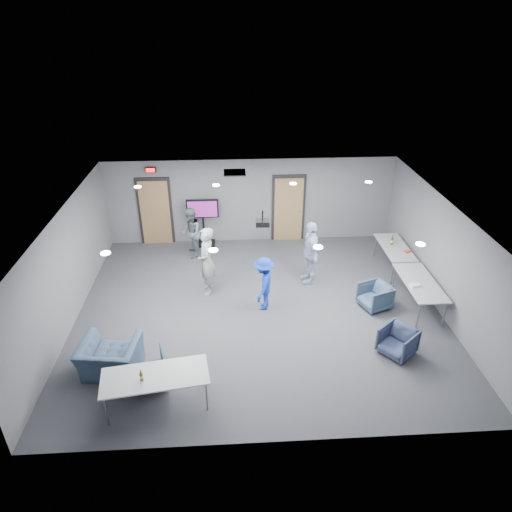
{
  "coord_description": "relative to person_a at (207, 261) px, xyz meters",
  "views": [
    {
      "loc": [
        -0.66,
        -9.44,
        6.69
      ],
      "look_at": [
        -0.04,
        0.64,
        1.2
      ],
      "focal_mm": 32.0,
      "sensor_mm": 36.0,
      "label": 1
    }
  ],
  "objects": [
    {
      "name": "snack_box",
      "position": [
        5.54,
        0.55,
        -0.18
      ],
      "size": [
        0.2,
        0.17,
        0.04
      ],
      "primitive_type": "cube",
      "rotation": [
        0.0,
        0.0,
        0.37
      ],
      "color": "#D03E34",
      "rests_on": "table_right_a"
    },
    {
      "name": "wall_front",
      "position": [
        1.3,
        -4.93,
        0.42
      ],
      "size": [
        9.0,
        0.02,
        2.7
      ],
      "primitive_type": "cube",
      "color": "slate",
      "rests_on": "floor"
    },
    {
      "name": "chair_front_b",
      "position": [
        -1.9,
        -2.97,
        -0.55
      ],
      "size": [
        1.28,
        1.15,
        0.76
      ],
      "primitive_type": "imported",
      "rotation": [
        0.0,
        0.0,
        3.02
      ],
      "color": "#3C4F69",
      "rests_on": "floor"
    },
    {
      "name": "person_c",
      "position": [
        2.78,
        0.39,
        -0.03
      ],
      "size": [
        0.54,
        1.09,
        1.79
      ],
      "primitive_type": "imported",
      "rotation": [
        0.0,
        0.0,
        -1.48
      ],
      "color": "#B1BDE3",
      "rests_on": "floor"
    },
    {
      "name": "door_left",
      "position": [
        -1.7,
        3.03,
        0.14
      ],
      "size": [
        1.06,
        0.17,
        2.24
      ],
      "color": "black",
      "rests_on": "wall_back"
    },
    {
      "name": "exit_sign",
      "position": [
        -1.7,
        3.01,
        1.52
      ],
      "size": [
        0.32,
        0.08,
        0.16
      ],
      "color": "black",
      "rests_on": "wall_back"
    },
    {
      "name": "chair_front_a",
      "position": [
        -1.1,
        -3.33,
        -0.59
      ],
      "size": [
        0.91,
        0.93,
        0.69
      ],
      "primitive_type": "imported",
      "rotation": [
        0.0,
        0.0,
        3.42
      ],
      "color": "#34465A",
      "rests_on": "floor"
    },
    {
      "name": "ceiling",
      "position": [
        1.3,
        -0.93,
        1.77
      ],
      "size": [
        9.0,
        9.0,
        0.0
      ],
      "primitive_type": "plane",
      "rotation": [
        3.14,
        0.0,
        0.0
      ],
      "color": "white",
      "rests_on": "wall_back"
    },
    {
      "name": "person_a",
      "position": [
        0.0,
        0.0,
        0.0
      ],
      "size": [
        0.49,
        0.71,
        1.86
      ],
      "primitive_type": "imported",
      "rotation": [
        0.0,
        0.0,
        -1.51
      ],
      "color": "gray",
      "rests_on": "floor"
    },
    {
      "name": "hvac_diffuser",
      "position": [
        0.8,
        1.87,
        1.75
      ],
      "size": [
        0.6,
        0.6,
        0.03
      ],
      "primitive_type": "cube",
      "color": "black",
      "rests_on": "ceiling"
    },
    {
      "name": "table_front_left",
      "position": [
        -0.83,
        -3.93,
        -0.24
      ],
      "size": [
        2.06,
        1.1,
        0.73
      ],
      "rotation": [
        0.0,
        0.0,
        0.15
      ],
      "color": "#A9ABAE",
      "rests_on": "floor"
    },
    {
      "name": "bottle_front",
      "position": [
        -1.05,
        -4.03,
        -0.11
      ],
      "size": [
        0.06,
        0.06,
        0.24
      ],
      "color": "#50340D",
      "rests_on": "table_front_left"
    },
    {
      "name": "wall_left",
      "position": [
        -3.2,
        -0.93,
        0.42
      ],
      "size": [
        0.02,
        8.0,
        2.7
      ],
      "primitive_type": "cube",
      "color": "slate",
      "rests_on": "floor"
    },
    {
      "name": "tv_stand",
      "position": [
        -0.21,
        2.82,
        -0.06
      ],
      "size": [
        1.0,
        0.48,
        1.53
      ],
      "color": "black",
      "rests_on": "floor"
    },
    {
      "name": "downlights",
      "position": [
        1.3,
        -0.93,
        1.75
      ],
      "size": [
        6.18,
        3.78,
        0.02
      ],
      "color": "white",
      "rests_on": "ceiling"
    },
    {
      "name": "person_d",
      "position": [
        1.42,
        -0.82,
        -0.23
      ],
      "size": [
        0.76,
        1.02,
        1.41
      ],
      "primitive_type": "imported",
      "rotation": [
        0.0,
        0.0,
        -1.86
      ],
      "color": "#1B39B0",
      "rests_on": "floor"
    },
    {
      "name": "wall_right",
      "position": [
        5.8,
        -0.93,
        0.42
      ],
      "size": [
        0.02,
        8.0,
        2.7
      ],
      "primitive_type": "cube",
      "color": "slate",
      "rests_on": "floor"
    },
    {
      "name": "chair_right_c",
      "position": [
        4.2,
        -2.74,
        -0.61
      ],
      "size": [
        0.98,
        0.98,
        0.64
      ],
      "primitive_type": "imported",
      "rotation": [
        0.0,
        0.0,
        -0.88
      ],
      "color": "#343D5A",
      "rests_on": "floor"
    },
    {
      "name": "projector",
      "position": [
        1.38,
        -0.92,
        1.48
      ],
      "size": [
        0.32,
        0.31,
        0.35
      ],
      "rotation": [
        0.0,
        0.0,
        -0.04
      ],
      "color": "black",
      "rests_on": "ceiling"
    },
    {
      "name": "wall_back",
      "position": [
        1.3,
        3.07,
        0.42
      ],
      "size": [
        9.0,
        0.02,
        2.7
      ],
      "primitive_type": "cube",
      "color": "slate",
      "rests_on": "floor"
    },
    {
      "name": "table_right_b",
      "position": [
        5.3,
        -1.01,
        -0.24
      ],
      "size": [
        0.79,
        1.9,
        0.73
      ],
      "rotation": [
        0.0,
        0.0,
        1.57
      ],
      "color": "#A9ABAE",
      "rests_on": "floor"
    },
    {
      "name": "person_b",
      "position": [
        -0.55,
        2.06,
        -0.16
      ],
      "size": [
        0.67,
        0.82,
        1.55
      ],
      "primitive_type": "imported",
      "rotation": [
        0.0,
        0.0,
        -1.45
      ],
      "color": "slate",
      "rests_on": "floor"
    },
    {
      "name": "floor",
      "position": [
        1.3,
        -0.93,
        -0.93
      ],
      "size": [
        9.0,
        9.0,
        0.0
      ],
      "primitive_type": "plane",
      "color": "#3E4047",
      "rests_on": "ground"
    },
    {
      "name": "table_right_a",
      "position": [
        5.3,
        0.89,
        -0.25
      ],
      "size": [
        0.74,
        1.77,
        0.73
      ],
      "rotation": [
        0.0,
        0.0,
        1.57
      ],
      "color": "#A9ABAE",
      "rests_on": "floor"
    },
    {
      "name": "bottle_right",
      "position": [
        5.25,
        1.04,
        -0.09
      ],
      "size": [
        0.08,
        0.08,
        0.3
      ],
      "color": "#50340D",
      "rests_on": "table_right_a"
    },
    {
      "name": "door_right",
      "position": [
        2.5,
        3.03,
        0.14
      ],
      "size": [
        1.06,
        0.17,
        2.24
      ],
      "color": "black",
      "rests_on": "wall_back"
    },
    {
      "name": "wrapper",
      "position": [
        5.1,
        -1.2,
        -0.17
      ],
      "size": [
        0.26,
        0.2,
        0.05
      ],
      "primitive_type": "cube",
      "rotation": [
        0.0,
        0.0,
        0.21
      ],
      "color": "white",
      "rests_on": "table_right_b"
    },
    {
      "name": "chair_right_b",
      "position": [
        4.23,
        -0.96,
        -0.61
      ],
      "size": [
        0.9,
        0.89,
        0.64
      ],
      "primitive_type": "imported",
      "rotation": [
        0.0,
        0.0,
        -1.21
      ],
      "color": "#3D5169",
      "rests_on": "floor"
    }
  ]
}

